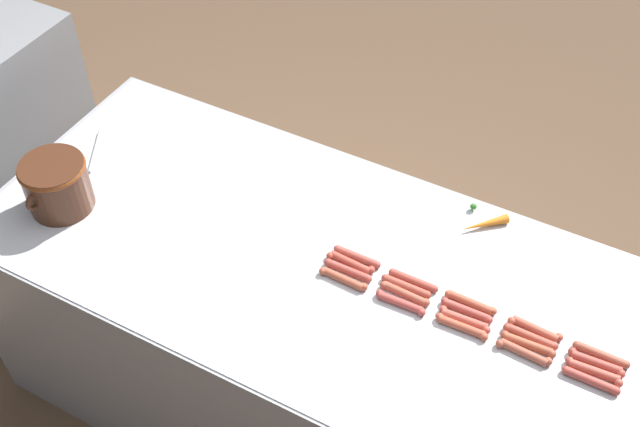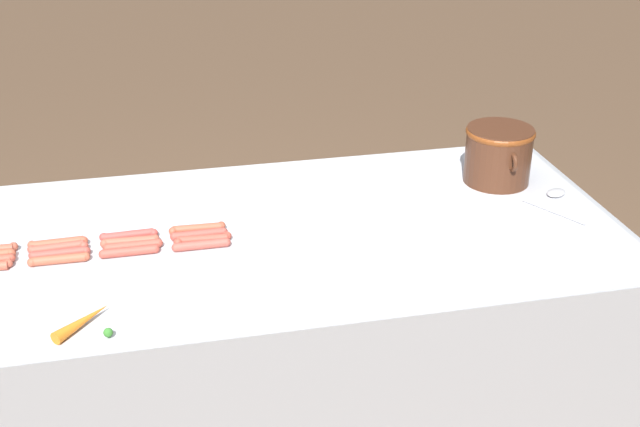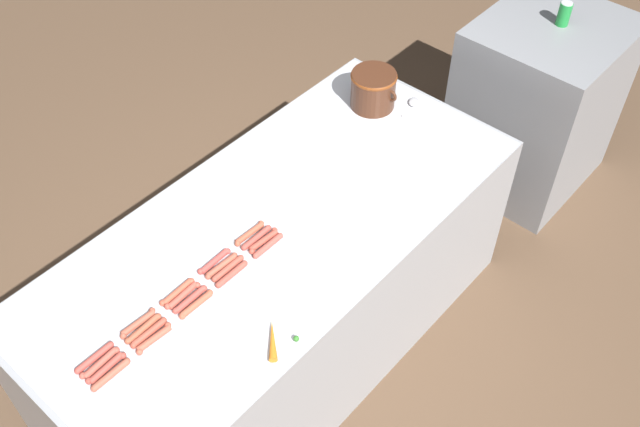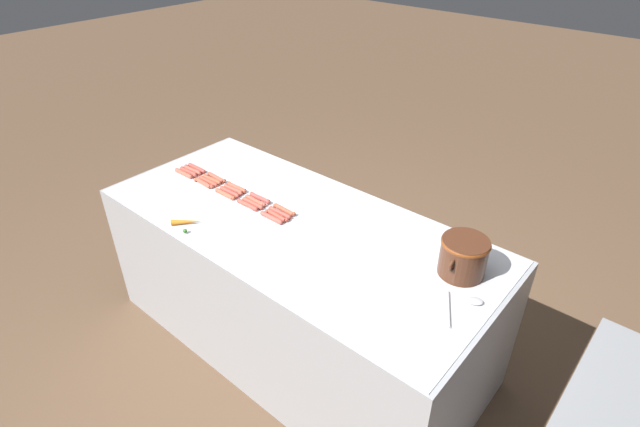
% 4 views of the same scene
% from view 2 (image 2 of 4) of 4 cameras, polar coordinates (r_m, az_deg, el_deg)
% --- Properties ---
extents(griddle_counter, '(1.01, 2.25, 0.88)m').
position_cam_2_polar(griddle_counter, '(2.62, -5.19, -9.99)').
color(griddle_counter, '#9EA0A5').
rests_on(griddle_counter, ground_plane).
extents(hot_dog_2, '(0.03, 0.17, 0.03)m').
position_cam_2_polar(hot_dog_2, '(2.41, -17.78, -1.96)').
color(hot_dog_2, '#B9513A').
rests_on(hot_dog_2, griddle_counter).
extents(hot_dog_3, '(0.03, 0.17, 0.03)m').
position_cam_2_polar(hot_dog_3, '(2.40, -13.17, -1.47)').
color(hot_dog_3, '#B8453E').
rests_on(hot_dog_3, griddle_counter).
extents(hot_dog_4, '(0.03, 0.17, 0.03)m').
position_cam_2_polar(hot_dog_4, '(2.40, -8.54, -1.03)').
color(hot_dog_4, '#B05139').
rests_on(hot_dog_4, griddle_counter).
extents(hot_dog_7, '(0.03, 0.17, 0.03)m').
position_cam_2_polar(hot_dog_7, '(2.39, -17.78, -2.27)').
color(hot_dog_7, '#B94E3F').
rests_on(hot_dog_7, griddle_counter).
extents(hot_dog_8, '(0.03, 0.17, 0.03)m').
position_cam_2_polar(hot_dog_8, '(2.37, -13.09, -1.88)').
color(hot_dog_8, '#AC533F').
rests_on(hot_dog_8, griddle_counter).
extents(hot_dog_9, '(0.03, 0.17, 0.03)m').
position_cam_2_polar(hot_dog_9, '(2.37, -8.42, -1.40)').
color(hot_dog_9, '#AB463C').
rests_on(hot_dog_9, griddle_counter).
extents(hot_dog_12, '(0.03, 0.17, 0.03)m').
position_cam_2_polar(hot_dog_12, '(2.36, -17.67, -2.66)').
color(hot_dog_12, '#AE473C').
rests_on(hot_dog_12, griddle_counter).
extents(hot_dog_13, '(0.03, 0.17, 0.03)m').
position_cam_2_polar(hot_dog_13, '(2.34, -12.89, -2.20)').
color(hot_dog_13, '#AD4A3B').
rests_on(hot_dog_13, griddle_counter).
extents(hot_dog_14, '(0.03, 0.17, 0.03)m').
position_cam_2_polar(hot_dog_14, '(2.34, -8.16, -1.79)').
color(hot_dog_14, '#B14738').
rests_on(hot_dog_14, griddle_counter).
extents(hot_dog_17, '(0.03, 0.17, 0.03)m').
position_cam_2_polar(hot_dog_17, '(2.33, -17.72, -3.06)').
color(hot_dog_17, '#B4533B').
rests_on(hot_dog_17, griddle_counter).
extents(hot_dog_18, '(0.03, 0.17, 0.03)m').
position_cam_2_polar(hot_dog_18, '(2.31, -13.13, -2.59)').
color(hot_dog_18, '#AF473A').
rests_on(hot_dog_18, griddle_counter).
extents(hot_dog_19, '(0.03, 0.17, 0.03)m').
position_cam_2_polar(hot_dog_19, '(2.31, -8.26, -2.18)').
color(hot_dog_19, '#AE4C40').
rests_on(hot_dog_19, griddle_counter).
extents(bean_pot, '(0.28, 0.22, 0.19)m').
position_cam_2_polar(bean_pot, '(2.73, 12.32, 4.20)').
color(bean_pot, '#472616').
rests_on(bean_pot, griddle_counter).
extents(serving_spoon, '(0.25, 0.17, 0.02)m').
position_cam_2_polar(serving_spoon, '(2.67, 16.07, 0.99)').
color(serving_spoon, '#B7B7BC').
rests_on(serving_spoon, griddle_counter).
extents(carrot, '(0.14, 0.14, 0.03)m').
position_cam_2_polar(carrot, '(2.04, -16.09, -7.26)').
color(carrot, orange).
rests_on(carrot, griddle_counter).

